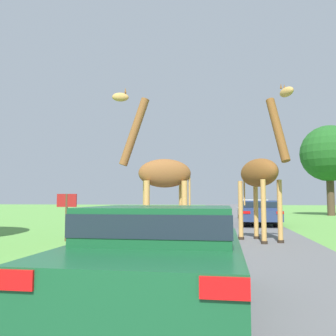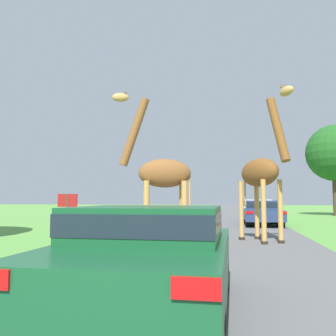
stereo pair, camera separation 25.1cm
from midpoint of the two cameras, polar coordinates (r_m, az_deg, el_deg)
The scene contains 8 objects.
road at distance 30.72m, azimuth 8.93°, elevation -7.51°, with size 7.14×120.00×0.00m.
giraffe_near_road at distance 11.94m, azimuth -0.58°, elevation -1.11°, with size 2.71×1.18×5.15m.
giraffe_companion at distance 12.28m, azimuth 15.34°, elevation -0.64°, with size 1.82×2.52×4.99m.
car_lead_maroon at distance 4.65m, azimuth -1.47°, elevation -13.79°, with size 1.96×3.94×1.32m.
car_queue_right at distance 19.98m, azimuth 15.23°, elevation -6.76°, with size 1.91×4.60×1.32m.
car_queue_left at distance 25.16m, azimuth 14.45°, elevation -6.35°, with size 1.98×4.65×1.35m.
tree_mid_field at distance 33.01m, azimuth 25.42°, elevation 2.13°, with size 4.75×4.75×7.62m.
sign_post at distance 12.51m, azimuth -15.30°, elevation -6.21°, with size 0.70×0.08×1.58m.
Camera 2 is at (0.92, -0.66, 1.42)m, focal length 38.00 mm.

